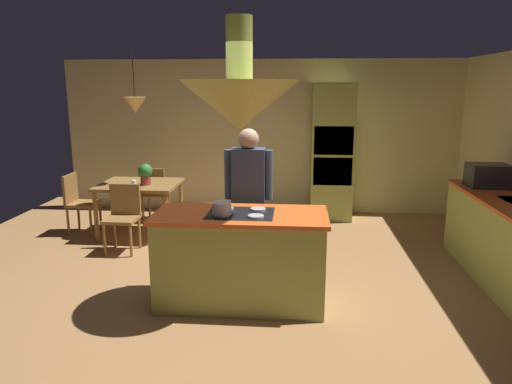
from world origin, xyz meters
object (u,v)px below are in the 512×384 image
(kitchen_island, at_px, (241,258))
(cooking_pot_on_cooktop, at_px, (222,208))
(dining_table, at_px, (140,190))
(potted_plant_on_table, at_px, (145,173))
(chair_by_back_wall, at_px, (154,190))
(chair_facing_island, at_px, (123,213))
(person_at_island, at_px, (249,194))
(chair_at_corner, at_px, (78,199))
(cup_on_table, at_px, (134,183))
(oven_tower, at_px, (332,153))
(microwave_on_counter, at_px, (488,176))

(kitchen_island, relative_size, cooking_pot_on_cooktop, 9.30)
(dining_table, distance_m, potted_plant_on_table, 0.31)
(kitchen_island, height_order, chair_by_back_wall, kitchen_island)
(kitchen_island, bearing_deg, chair_facing_island, 140.33)
(dining_table, xyz_separation_m, chair_by_back_wall, (0.00, 0.69, -0.16))
(potted_plant_on_table, relative_size, cooking_pot_on_cooktop, 1.67)
(person_at_island, distance_m, chair_at_corner, 3.05)
(chair_at_corner, height_order, cup_on_table, chair_at_corner)
(oven_tower, bearing_deg, chair_by_back_wall, -170.81)
(person_at_island, bearing_deg, potted_plant_on_table, 139.81)
(cup_on_table, bearing_deg, person_at_island, -35.16)
(person_at_island, height_order, chair_facing_island, person_at_island)
(chair_by_back_wall, bearing_deg, person_at_island, 128.84)
(chair_by_back_wall, bearing_deg, potted_plant_on_table, 99.23)
(dining_table, distance_m, person_at_island, 2.26)
(cup_on_table, distance_m, cooking_pot_on_cooktop, 2.53)
(chair_facing_island, distance_m, cup_on_table, 0.55)
(chair_by_back_wall, height_order, chair_at_corner, same)
(chair_facing_island, bearing_deg, chair_at_corner, 143.54)
(chair_by_back_wall, bearing_deg, chair_at_corner, 36.46)
(cup_on_table, bearing_deg, chair_by_back_wall, 90.25)
(chair_facing_island, bearing_deg, chair_by_back_wall, 90.00)
(chair_facing_island, bearing_deg, oven_tower, 33.22)
(dining_table, height_order, person_at_island, person_at_island)
(oven_tower, bearing_deg, chair_facing_island, -146.78)
(kitchen_island, distance_m, microwave_on_counter, 3.25)
(microwave_on_counter, bearing_deg, chair_facing_island, -179.40)
(chair_by_back_wall, bearing_deg, cup_on_table, 90.25)
(chair_at_corner, relative_size, cooking_pot_on_cooktop, 4.83)
(chair_facing_island, bearing_deg, cooking_pot_on_cooktop, -45.00)
(potted_plant_on_table, bearing_deg, oven_tower, 24.94)
(oven_tower, height_order, cooking_pot_on_cooktop, oven_tower)
(cup_on_table, height_order, cooking_pot_on_cooktop, cooking_pot_on_cooktop)
(cup_on_table, bearing_deg, cooking_pot_on_cooktop, -52.42)
(oven_tower, height_order, dining_table, oven_tower)
(kitchen_island, height_order, microwave_on_counter, microwave_on_counter)
(kitchen_island, height_order, dining_table, kitchen_island)
(dining_table, bearing_deg, microwave_on_counter, -8.05)
(chair_by_back_wall, distance_m, potted_plant_on_table, 0.91)
(dining_table, relative_size, chair_facing_island, 1.28)
(person_at_island, relative_size, cooking_pot_on_cooktop, 9.31)
(kitchen_island, distance_m, oven_tower, 3.48)
(person_at_island, distance_m, chair_by_back_wall, 2.77)
(chair_at_corner, distance_m, cooking_pot_on_cooktop, 3.37)
(dining_table, xyz_separation_m, microwave_on_counter, (4.54, -0.64, 0.40))
(dining_table, xyz_separation_m, cooking_pot_on_cooktop, (1.54, -2.23, 0.34))
(kitchen_island, distance_m, chair_at_corner, 3.37)
(chair_facing_island, height_order, cooking_pot_on_cooktop, cooking_pot_on_cooktop)
(person_at_island, relative_size, microwave_on_counter, 3.64)
(microwave_on_counter, bearing_deg, potted_plant_on_table, 172.98)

